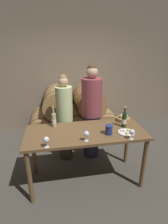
{
  "coord_description": "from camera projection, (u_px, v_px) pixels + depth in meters",
  "views": [
    {
      "loc": [
        -0.44,
        -2.27,
        2.11
      ],
      "look_at": [
        0.0,
        0.15,
        1.15
      ],
      "focal_mm": 28.0,
      "sensor_mm": 36.0,
      "label": 1
    }
  ],
  "objects": [
    {
      "name": "wine_glass_far_left",
      "position": [
        46.0,
        140.0,
        2.16
      ],
      "size": [
        0.08,
        0.08,
        0.15
      ],
      "color": "white",
      "rests_on": "tasting_table"
    },
    {
      "name": "wine_glass_center",
      "position": [
        132.0,
        132.0,
        2.35
      ],
      "size": [
        0.08,
        0.08,
        0.15
      ],
      "color": "white",
      "rests_on": "tasting_table"
    },
    {
      "name": "ground_plane",
      "position": [
        86.0,
        179.0,
        2.92
      ],
      "size": [
        10.0,
        10.0,
        0.0
      ],
      "primitive_type": "plane",
      "color": "#4C473F"
    },
    {
      "name": "wine_bottle_white",
      "position": [
        54.0,
        120.0,
        2.7
      ],
      "size": [
        0.07,
        0.07,
        0.32
      ],
      "color": "#ADBC7F",
      "rests_on": "tasting_table"
    },
    {
      "name": "wine_glass_left",
      "position": [
        86.0,
        134.0,
        2.3
      ],
      "size": [
        0.08,
        0.08,
        0.15
      ],
      "color": "white",
      "rests_on": "tasting_table"
    },
    {
      "name": "cheese_plate",
      "position": [
        126.0,
        132.0,
        2.54
      ],
      "size": [
        0.24,
        0.24,
        0.04
      ],
      "color": "white",
      "rests_on": "tasting_table"
    },
    {
      "name": "wine_bottle_red",
      "position": [
        124.0,
        120.0,
        2.69
      ],
      "size": [
        0.07,
        0.07,
        0.34
      ],
      "color": "#193819",
      "rests_on": "tasting_table"
    },
    {
      "name": "bread_basket",
      "position": [
        123.0,
        118.0,
        2.92
      ],
      "size": [
        0.22,
        0.22,
        0.13
      ],
      "color": "#A87F4C",
      "rests_on": "tasting_table"
    },
    {
      "name": "blue_crock",
      "position": [
        109.0,
        129.0,
        2.49
      ],
      "size": [
        0.11,
        0.11,
        0.14
      ],
      "color": "navy",
      "rests_on": "tasting_table"
    },
    {
      "name": "person_right",
      "position": [
        91.0,
        113.0,
        3.25
      ],
      "size": [
        0.37,
        0.37,
        1.79
      ],
      "color": "#2D334C",
      "rests_on": "ground_plane"
    },
    {
      "name": "barrel_stack",
      "position": [
        74.0,
        114.0,
        4.14
      ],
      "size": [
        2.09,
        0.95,
        1.21
      ],
      "color": "#A87A47",
      "rests_on": "ground_plane"
    },
    {
      "name": "stone_wall_back",
      "position": [
        70.0,
        66.0,
        4.3
      ],
      "size": [
        10.0,
        0.12,
        3.2
      ],
      "color": "gray",
      "rests_on": "ground_plane"
    },
    {
      "name": "person_left",
      "position": [
        65.0,
        118.0,
        3.19
      ],
      "size": [
        0.29,
        0.29,
        1.63
      ],
      "color": "#4C4238",
      "rests_on": "ground_plane"
    },
    {
      "name": "tasting_table",
      "position": [
        86.0,
        138.0,
        2.64
      ],
      "size": [
        1.77,
        0.75,
        0.9
      ],
      "color": "brown",
      "rests_on": "ground_plane"
    }
  ]
}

